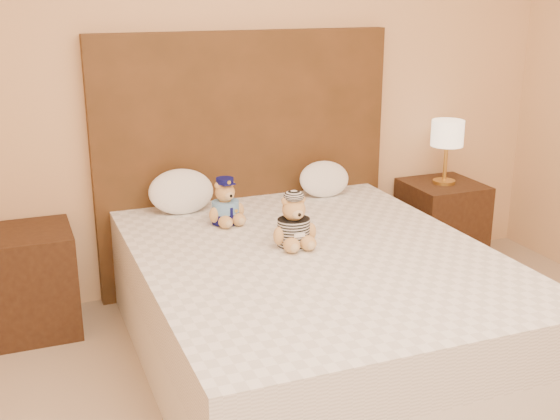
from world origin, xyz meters
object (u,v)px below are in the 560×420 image
object	(u,v)px
pillow_right	(324,177)
nightstand_left	(30,282)
bed	(314,306)
lamp	(447,136)
teddy_police	(225,201)
teddy_prisoner	(294,221)
pillow_left	(181,189)
nightstand_right	(441,224)

from	to	relation	value
pillow_right	nightstand_left	bearing A→B (deg)	-178.98
bed	lamp	xyz separation A→B (m)	(1.25, 0.80, 0.57)
bed	teddy_police	size ratio (longest dim) A/B	8.24
teddy_prisoner	pillow_left	world-z (taller)	same
bed	pillow_left	distance (m)	1.02
bed	pillow_right	world-z (taller)	pillow_right
bed	teddy_police	bearing A→B (deg)	115.64
nightstand_right	lamp	world-z (taller)	lamp
nightstand_right	nightstand_left	bearing A→B (deg)	180.00
pillow_left	bed	bearing A→B (deg)	-62.73
nightstand_left	pillow_right	world-z (taller)	pillow_right
nightstand_left	pillow_right	size ratio (longest dim) A/B	1.76
teddy_police	pillow_left	xyz separation A→B (m)	(-0.16, 0.28, 0.01)
pillow_left	lamp	bearing A→B (deg)	-1.02
lamp	pillow_left	distance (m)	1.69
bed	pillow_right	size ratio (longest dim) A/B	6.39
lamp	teddy_police	xyz separation A→B (m)	(-1.51, -0.25, -0.18)
lamp	pillow_left	world-z (taller)	lamp
nightstand_left	lamp	world-z (taller)	lamp
bed	nightstand_left	xyz separation A→B (m)	(-1.25, 0.80, -0.00)
pillow_left	teddy_prisoner	bearing A→B (deg)	-63.28
bed	teddy_prisoner	size ratio (longest dim) A/B	7.85
bed	pillow_left	bearing A→B (deg)	117.27
lamp	pillow_right	distance (m)	0.84
nightstand_right	pillow_left	xyz separation A→B (m)	(-1.68, 0.03, 0.40)
nightstand_right	pillow_right	bearing A→B (deg)	177.90
nightstand_right	teddy_prisoner	bearing A→B (deg)	-152.19
bed	teddy_prisoner	xyz separation A→B (m)	(-0.06, 0.11, 0.40)
teddy_police	teddy_prisoner	world-z (taller)	teddy_prisoner
teddy_prisoner	pillow_left	distance (m)	0.81
pillow_left	nightstand_left	bearing A→B (deg)	-177.91
lamp	teddy_prisoner	size ratio (longest dim) A/B	1.57
bed	teddy_police	xyz separation A→B (m)	(-0.26, 0.55, 0.40)
teddy_police	teddy_prisoner	bearing A→B (deg)	-77.57
bed	teddy_prisoner	bearing A→B (deg)	120.87
lamp	pillow_left	size ratio (longest dim) A/B	1.11
bed	nightstand_right	xyz separation A→B (m)	(1.25, 0.80, -0.00)
pillow_left	teddy_police	bearing A→B (deg)	-59.65
nightstand_left	teddy_prisoner	size ratio (longest dim) A/B	2.16
nightstand_left	nightstand_right	world-z (taller)	same
nightstand_left	pillow_right	xyz separation A→B (m)	(1.68, 0.03, 0.39)
lamp	bed	bearing A→B (deg)	-147.38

